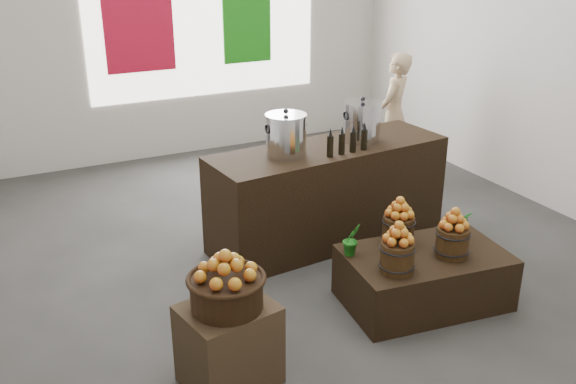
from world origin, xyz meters
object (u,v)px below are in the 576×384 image
crate (229,345)px  counter (328,194)px  display_table (424,277)px  stock_pot_center (362,122)px  shopper (394,114)px  wicker_basket (227,293)px  stock_pot_left (286,136)px

crate → counter: size_ratio=0.25×
crate → display_table: crate is taller
crate → stock_pot_center: size_ratio=1.62×
stock_pot_center → shopper: bearing=44.5°
crate → wicker_basket: (0.00, 0.00, 0.41)m
wicker_basket → counter: counter is taller
stock_pot_left → stock_pot_center: (0.87, 0.08, 0.00)m
wicker_basket → display_table: size_ratio=0.36×
display_table → shopper: (1.58, 2.74, 0.54)m
crate → shopper: size_ratio=0.39×
display_table → stock_pot_left: bearing=121.2°
crate → display_table: size_ratio=0.45×
wicker_basket → stock_pot_left: (1.22, 1.61, 0.46)m
display_table → counter: 1.43m
wicker_basket → counter: 2.39m
wicker_basket → stock_pot_left: size_ratio=1.29×
counter → stock_pot_center: size_ratio=6.47×
stock_pot_left → display_table: bearing=-65.6°
counter → stock_pot_center: 0.78m
crate → counter: (1.71, 1.65, 0.19)m
wicker_basket → counter: size_ratio=0.20×
display_table → stock_pot_left: stock_pot_left is taller
crate → stock_pot_left: 2.20m
wicker_basket → shopper: 4.55m
display_table → stock_pot_left: 1.76m
wicker_basket → shopper: size_ratio=0.31×
crate → shopper: 4.57m
shopper → crate: bearing=5.2°
display_table → counter: counter is taller
display_table → counter: size_ratio=0.55×
wicker_basket → stock_pot_center: bearing=38.8°
counter → stock_pot_left: (-0.49, -0.05, 0.68)m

